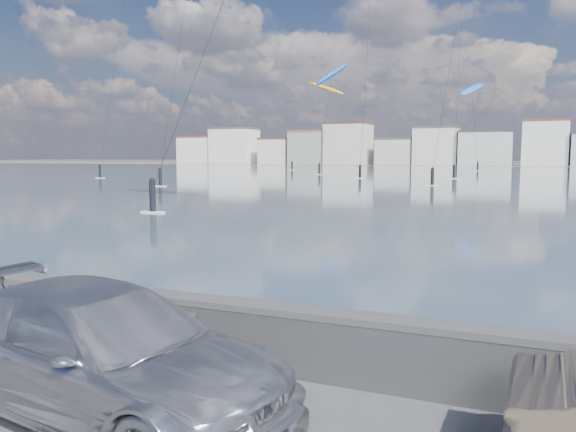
# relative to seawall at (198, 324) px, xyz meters

# --- Properties ---
(bay_water) EXTENTS (500.00, 177.00, 0.00)m
(bay_water) POSITION_rel_seawall_xyz_m (0.00, 88.80, -0.58)
(bay_water) COLOR #39525F
(bay_water) RESTS_ON ground
(far_shore_strip) EXTENTS (500.00, 60.00, 0.00)m
(far_shore_strip) POSITION_rel_seawall_xyz_m (0.00, 197.30, -0.57)
(far_shore_strip) COLOR #4C473D
(far_shore_strip) RESTS_ON ground
(seawall) EXTENTS (400.00, 0.36, 1.08)m
(seawall) POSITION_rel_seawall_xyz_m (0.00, 0.00, 0.00)
(seawall) COLOR #28282B
(seawall) RESTS_ON ground
(far_buildings) EXTENTS (240.79, 13.26, 14.60)m
(far_buildings) POSITION_rel_seawall_xyz_m (1.31, 183.30, 5.44)
(far_buildings) COLOR white
(far_buildings) RESTS_ON ground
(car_silver) EXTENTS (5.69, 3.00, 1.57)m
(car_silver) POSITION_rel_seawall_xyz_m (-0.15, -2.01, 0.21)
(car_silver) COLOR #B5B6BD
(car_silver) RESTS_ON ground
(kitesurfer_5) EXTENTS (6.22, 17.88, 21.62)m
(kitesurfer_5) POSITION_rel_seawall_xyz_m (-28.83, 94.98, 17.61)
(kitesurfer_5) COLOR blue
(kitesurfer_5) RESTS_ON ground
(kitesurfer_12) EXTENTS (6.35, 15.05, 20.02)m
(kitesurfer_12) POSITION_rel_seawall_xyz_m (-6.12, 124.81, 16.94)
(kitesurfer_12) COLOR blue
(kitesurfer_12) RESTS_ON ground
(kitesurfer_17) EXTENTS (9.98, 16.55, 21.24)m
(kitesurfer_17) POSITION_rel_seawall_xyz_m (-38.84, 120.83, 18.28)
(kitesurfer_17) COLOR #BF8C19
(kitesurfer_17) RESTS_ON ground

